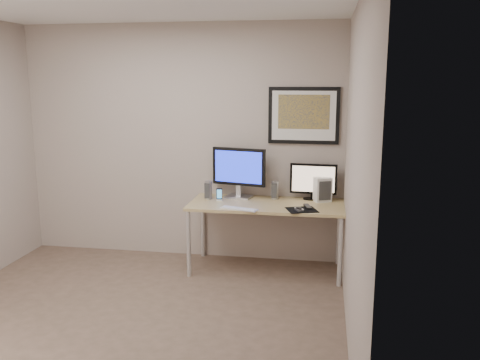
{
  "coord_description": "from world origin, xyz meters",
  "views": [
    {
      "loc": [
        1.57,
        -3.75,
        2.01
      ],
      "look_at": [
        0.76,
        1.1,
        1.02
      ],
      "focal_mm": 38.0,
      "sensor_mm": 36.0,
      "label": 1
    }
  ],
  "objects_px": {
    "framed_art": "(304,115)",
    "speaker_left": "(208,190)",
    "monitor_tv": "(313,181)",
    "fan_unit": "(323,189)",
    "desk": "(266,209)",
    "keyboard": "(239,209)",
    "speaker_right": "(275,190)",
    "phone_dock": "(219,194)",
    "monitor_large": "(239,170)"
  },
  "relations": [
    {
      "from": "framed_art",
      "to": "fan_unit",
      "type": "relative_size",
      "value": 2.91
    },
    {
      "from": "speaker_left",
      "to": "fan_unit",
      "type": "bearing_deg",
      "value": 12.37
    },
    {
      "from": "framed_art",
      "to": "keyboard",
      "type": "relative_size",
      "value": 1.96
    },
    {
      "from": "monitor_tv",
      "to": "phone_dock",
      "type": "distance_m",
      "value": 1.01
    },
    {
      "from": "monitor_tv",
      "to": "phone_dock",
      "type": "height_order",
      "value": "monitor_tv"
    },
    {
      "from": "monitor_large",
      "to": "speaker_right",
      "type": "height_order",
      "value": "monitor_large"
    },
    {
      "from": "monitor_tv",
      "to": "phone_dock",
      "type": "relative_size",
      "value": 3.65
    },
    {
      "from": "desk",
      "to": "fan_unit",
      "type": "height_order",
      "value": "fan_unit"
    },
    {
      "from": "framed_art",
      "to": "monitor_large",
      "type": "height_order",
      "value": "framed_art"
    },
    {
      "from": "speaker_left",
      "to": "speaker_right",
      "type": "relative_size",
      "value": 1.0
    },
    {
      "from": "speaker_left",
      "to": "phone_dock",
      "type": "xyz_separation_m",
      "value": [
        0.13,
        -0.06,
        -0.03
      ]
    },
    {
      "from": "speaker_left",
      "to": "speaker_right",
      "type": "xyz_separation_m",
      "value": [
        0.71,
        0.12,
        0.0
      ]
    },
    {
      "from": "speaker_right",
      "to": "monitor_large",
      "type": "bearing_deg",
      "value": -173.9
    },
    {
      "from": "speaker_left",
      "to": "speaker_right",
      "type": "bearing_deg",
      "value": 17.67
    },
    {
      "from": "framed_art",
      "to": "monitor_tv",
      "type": "relative_size",
      "value": 1.51
    },
    {
      "from": "framed_art",
      "to": "phone_dock",
      "type": "xyz_separation_m",
      "value": [
        -0.86,
        -0.3,
        -0.82
      ]
    },
    {
      "from": "monitor_tv",
      "to": "keyboard",
      "type": "height_order",
      "value": "monitor_tv"
    },
    {
      "from": "monitor_tv",
      "to": "speaker_right",
      "type": "height_order",
      "value": "monitor_tv"
    },
    {
      "from": "speaker_left",
      "to": "monitor_tv",
      "type": "bearing_deg",
      "value": 15.9
    },
    {
      "from": "speaker_left",
      "to": "speaker_right",
      "type": "height_order",
      "value": "same"
    },
    {
      "from": "keyboard",
      "to": "monitor_large",
      "type": "bearing_deg",
      "value": 115.33
    },
    {
      "from": "monitor_large",
      "to": "desk",
      "type": "bearing_deg",
      "value": -20.37
    },
    {
      "from": "speaker_left",
      "to": "fan_unit",
      "type": "relative_size",
      "value": 0.76
    },
    {
      "from": "fan_unit",
      "to": "monitor_tv",
      "type": "bearing_deg",
      "value": 124.44
    },
    {
      "from": "desk",
      "to": "keyboard",
      "type": "height_order",
      "value": "keyboard"
    },
    {
      "from": "speaker_left",
      "to": "phone_dock",
      "type": "bearing_deg",
      "value": -16.11
    },
    {
      "from": "speaker_left",
      "to": "monitor_large",
      "type": "bearing_deg",
      "value": 28.61
    },
    {
      "from": "desk",
      "to": "keyboard",
      "type": "distance_m",
      "value": 0.38
    },
    {
      "from": "speaker_left",
      "to": "fan_unit",
      "type": "height_order",
      "value": "fan_unit"
    },
    {
      "from": "speaker_right",
      "to": "keyboard",
      "type": "distance_m",
      "value": 0.59
    },
    {
      "from": "monitor_large",
      "to": "speaker_left",
      "type": "relative_size",
      "value": 3.02
    },
    {
      "from": "desk",
      "to": "speaker_right",
      "type": "height_order",
      "value": "speaker_right"
    },
    {
      "from": "framed_art",
      "to": "fan_unit",
      "type": "distance_m",
      "value": 0.81
    },
    {
      "from": "framed_art",
      "to": "speaker_right",
      "type": "xyz_separation_m",
      "value": [
        -0.28,
        -0.12,
        -0.79
      ]
    },
    {
      "from": "monitor_tv",
      "to": "speaker_left",
      "type": "relative_size",
      "value": 2.53
    },
    {
      "from": "monitor_large",
      "to": "keyboard",
      "type": "height_order",
      "value": "monitor_large"
    },
    {
      "from": "monitor_large",
      "to": "keyboard",
      "type": "relative_size",
      "value": 1.55
    },
    {
      "from": "framed_art",
      "to": "phone_dock",
      "type": "height_order",
      "value": "framed_art"
    },
    {
      "from": "monitor_large",
      "to": "phone_dock",
      "type": "height_order",
      "value": "monitor_large"
    },
    {
      "from": "speaker_left",
      "to": "speaker_right",
      "type": "distance_m",
      "value": 0.72
    },
    {
      "from": "monitor_tv",
      "to": "phone_dock",
      "type": "bearing_deg",
      "value": -164.03
    },
    {
      "from": "framed_art",
      "to": "speaker_left",
      "type": "relative_size",
      "value": 3.82
    },
    {
      "from": "monitor_tv",
      "to": "fan_unit",
      "type": "relative_size",
      "value": 1.93
    },
    {
      "from": "desk",
      "to": "monitor_tv",
      "type": "bearing_deg",
      "value": 27.5
    },
    {
      "from": "keyboard",
      "to": "fan_unit",
      "type": "bearing_deg",
      "value": 45.69
    },
    {
      "from": "speaker_left",
      "to": "phone_dock",
      "type": "relative_size",
      "value": 1.44
    },
    {
      "from": "desk",
      "to": "phone_dock",
      "type": "distance_m",
      "value": 0.53
    },
    {
      "from": "desk",
      "to": "phone_dock",
      "type": "relative_size",
      "value": 11.75
    },
    {
      "from": "phone_dock",
      "to": "fan_unit",
      "type": "xyz_separation_m",
      "value": [
        1.08,
        0.15,
        0.06
      ]
    },
    {
      "from": "speaker_left",
      "to": "desk",
      "type": "bearing_deg",
      "value": -0.15
    }
  ]
}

